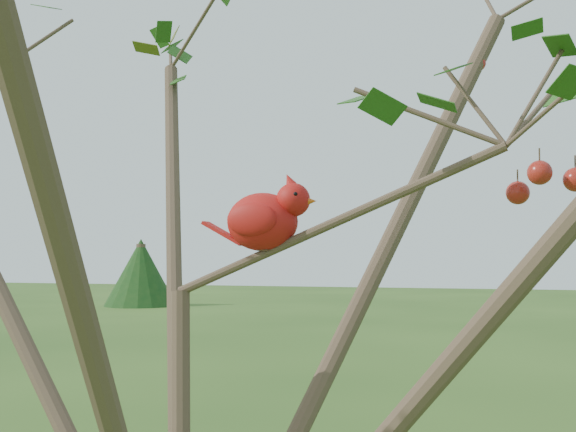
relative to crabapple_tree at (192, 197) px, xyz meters
name	(u,v)px	position (x,y,z in m)	size (l,w,h in m)	color
crabapple_tree	(192,197)	(0.00, 0.00, 0.00)	(2.35, 2.05, 2.95)	#453325
cardinal	(266,219)	(0.10, 0.11, -0.03)	(0.22, 0.12, 0.16)	red
distant_trees	(490,268)	(0.62, 25.59, -0.68)	(42.21, 12.45, 3.28)	#453325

